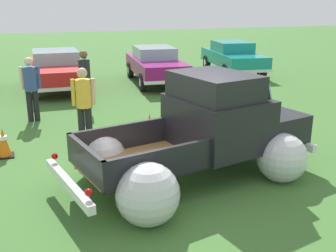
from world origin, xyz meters
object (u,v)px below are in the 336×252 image
at_px(lane_cone_0, 4,143).
at_px(show_car_3, 233,56).
at_px(vintage_pickup_truck, 206,137).
at_px(show_car_2, 155,63).
at_px(spectator_2, 31,85).
at_px(show_car_1, 57,68).
at_px(spectator_0, 84,101).
at_px(spectator_1, 85,76).
at_px(lane_cone_1, 150,126).

bearing_deg(lane_cone_0, show_car_3, 37.23).
xyz_separation_m(show_car_3, lane_cone_0, (-9.79, -7.44, -0.47)).
relative_size(vintage_pickup_truck, show_car_2, 1.03).
bearing_deg(vintage_pickup_truck, show_car_2, 65.89).
xyz_separation_m(show_car_2, lane_cone_0, (-5.71, -6.55, -0.47)).
bearing_deg(show_car_2, spectator_2, -44.04).
height_order(show_car_1, show_car_3, same).
height_order(spectator_0, spectator_2, spectator_0).
relative_size(spectator_1, lane_cone_0, 2.84).
xyz_separation_m(show_car_2, show_car_3, (4.08, 0.88, 0.00)).
height_order(show_car_2, lane_cone_0, show_car_2).
bearing_deg(show_car_1, lane_cone_0, -12.79).
bearing_deg(show_car_1, spectator_2, -12.31).
xyz_separation_m(spectator_0, spectator_2, (-1.01, 2.33, -0.00)).
bearing_deg(show_car_1, spectator_1, 10.05).
distance_m(show_car_2, show_car_3, 4.18).
xyz_separation_m(show_car_1, lane_cone_0, (-1.88, -6.77, -0.47)).
bearing_deg(lane_cone_1, spectator_2, 134.00).
bearing_deg(spectator_0, spectator_2, -145.64).
distance_m(spectator_1, spectator_2, 1.72).
xyz_separation_m(show_car_3, spectator_1, (-7.46, -4.15, 0.24)).
xyz_separation_m(vintage_pickup_truck, lane_cone_0, (-3.53, 2.37, -0.45)).
xyz_separation_m(vintage_pickup_truck, spectator_0, (-1.77, 2.62, 0.25)).
relative_size(show_car_2, lane_cone_0, 7.50).
bearing_deg(spectator_1, spectator_2, 42.44).
distance_m(show_car_3, lane_cone_0, 12.30).
distance_m(spectator_0, spectator_1, 3.08).
xyz_separation_m(lane_cone_0, lane_cone_1, (3.24, 0.00, 0.00)).
relative_size(show_car_1, lane_cone_0, 7.48).
relative_size(show_car_2, show_car_3, 0.99).
bearing_deg(spectator_1, show_car_3, -132.73).
xyz_separation_m(spectator_0, lane_cone_1, (1.48, -0.25, -0.69)).
distance_m(show_car_3, spectator_2, 10.26).
distance_m(spectator_0, spectator_2, 2.54).
bearing_deg(lane_cone_0, spectator_1, 54.75).
relative_size(vintage_pickup_truck, spectator_1, 2.73).
bearing_deg(lane_cone_0, show_car_1, 74.50).
bearing_deg(lane_cone_0, show_car_2, 48.95).
xyz_separation_m(spectator_1, lane_cone_1, (0.92, -3.28, -0.72)).
bearing_deg(spectator_1, spectator_0, 97.75).
height_order(spectator_2, lane_cone_0, spectator_2).
bearing_deg(show_car_3, spectator_1, -50.68).
height_order(vintage_pickup_truck, spectator_2, vintage_pickup_truck).
bearing_deg(show_car_2, show_car_1, -85.92).
height_order(vintage_pickup_truck, show_car_2, vintage_pickup_truck).
relative_size(show_car_3, lane_cone_1, 7.58).
distance_m(show_car_1, show_car_3, 7.94).
relative_size(lane_cone_0, lane_cone_1, 1.00).
bearing_deg(lane_cone_0, lane_cone_1, 0.06).
relative_size(vintage_pickup_truck, show_car_3, 1.02).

